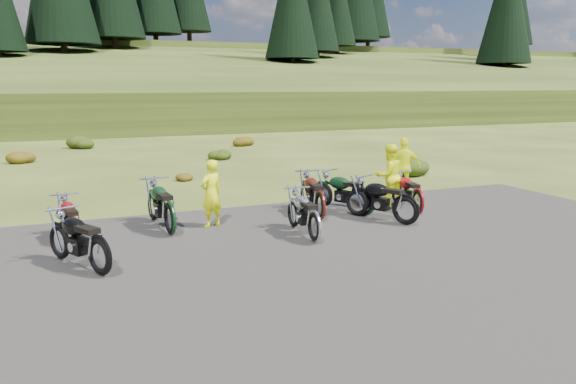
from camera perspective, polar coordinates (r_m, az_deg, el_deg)
name	(u,v)px	position (r m, az deg, el deg)	size (l,w,h in m)	color
ground	(287,243)	(12.84, -0.14, -5.23)	(300.00, 300.00, 0.00)	#384115
gravel_pad	(326,270)	(11.10, 3.86, -7.88)	(20.00, 12.00, 0.04)	black
hill_slope	(102,119)	(61.67, -18.37, 7.09)	(300.00, 46.00, 3.00)	#263712
hill_plateau	(77,102)	(121.53, -20.66, 8.59)	(300.00, 90.00, 9.17)	#263712
conifer_28	(338,1)	(82.39, 5.09, 18.72)	(5.28, 5.28, 14.00)	black
conifer_31	(507,1)	(82.12, 21.39, 17.66)	(7.04, 7.04, 18.00)	black
conifer_32	(509,3)	(90.62, 21.55, 17.39)	(6.60, 6.60, 17.00)	black
conifer_33	(511,6)	(99.12, 21.68, 17.17)	(6.16, 6.16, 16.00)	black
conifer_34	(512,8)	(107.63, 21.79, 16.98)	(5.72, 5.72, 15.00)	black
conifer_35	(513,10)	(116.14, 21.89, 16.82)	(5.28, 5.28, 14.00)	black
shrub_2	(20,155)	(28.21, -25.56, 3.39)	(1.30, 1.30, 0.77)	#5E370B
shrub_3	(82,140)	(33.46, -20.20, 4.95)	(1.56, 1.56, 0.92)	#21300C
shrub_4	(182,175)	(21.30, -10.68, 1.72)	(0.77, 0.77, 0.45)	#5E370B
shrub_5	(219,153)	(27.07, -7.04, 3.94)	(1.03, 1.03, 0.61)	#21300C
shrub_6	(242,139)	(32.94, -4.68, 5.36)	(1.30, 1.30, 0.77)	#5E370B
shrub_7	(411,163)	(22.83, 12.39, 2.86)	(1.56, 1.56, 0.92)	#21300C
shrub_8	(398,151)	(28.82, 11.09, 4.08)	(0.77, 0.77, 0.45)	#5E370B
motorcycle_0	(101,277)	(11.26, -18.46, -8.17)	(2.22, 0.74, 1.17)	black
motorcycle_1	(77,249)	(13.22, -20.68, -5.48)	(2.02, 0.67, 1.06)	maroon
motorcycle_2	(171,236)	(13.72, -11.82, -4.40)	(2.34, 0.78, 1.22)	black
motorcycle_3	(314,243)	(12.85, 2.70, -5.22)	(2.10, 0.70, 1.10)	#B9B9BE
motorcycle_4	(320,221)	(14.93, 3.28, -2.93)	(2.24, 0.75, 1.17)	#48140C
motorcycle_5	(405,226)	(14.68, 11.81, -3.39)	(2.23, 0.74, 1.17)	black
motorcycle_6	(417,215)	(15.90, 12.98, -2.33)	(2.05, 0.68, 1.07)	maroon
motorcycle_7	(363,217)	(15.49, 7.65, -2.50)	(2.21, 0.74, 1.16)	black
person_middle	(211,195)	(14.15, -7.80, -0.26)	(0.62, 0.41, 1.70)	#D8E30B
person_right_a	(389,177)	(16.55, 10.19, 1.55)	(0.90, 0.70, 1.84)	#D8E30B
person_right_b	(404,168)	(18.37, 11.70, 2.44)	(1.09, 0.45, 1.86)	#D8E30B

